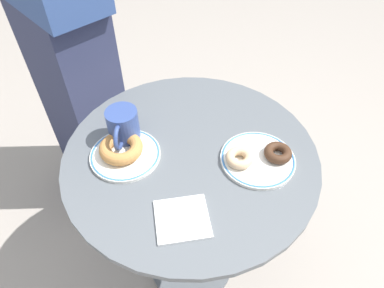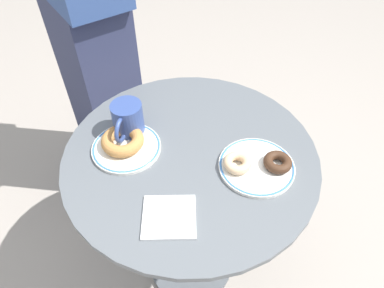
% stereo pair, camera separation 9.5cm
% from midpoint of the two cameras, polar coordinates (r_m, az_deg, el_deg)
% --- Properties ---
extents(ground_plane, '(7.00, 7.00, 0.02)m').
position_cam_midpoint_polar(ground_plane, '(1.59, -1.96, -19.33)').
color(ground_plane, '#9E9389').
extents(cafe_table, '(0.72, 0.72, 0.71)m').
position_cam_midpoint_polar(cafe_table, '(1.13, -2.63, -8.52)').
color(cafe_table, '#565B60').
rests_on(cafe_table, ground).
extents(plate_left, '(0.20, 0.20, 0.01)m').
position_cam_midpoint_polar(plate_left, '(0.98, -13.76, -1.99)').
color(plate_left, white).
rests_on(plate_left, cafe_table).
extents(plate_right, '(0.21, 0.21, 0.01)m').
position_cam_midpoint_polar(plate_right, '(0.96, 8.10, -2.65)').
color(plate_right, white).
rests_on(plate_right, cafe_table).
extents(donut_old_fashioned, '(0.17, 0.17, 0.03)m').
position_cam_midpoint_polar(donut_old_fashioned, '(0.97, -14.47, -0.77)').
color(donut_old_fashioned, '#BC7F42').
rests_on(donut_old_fashioned, plate_left).
extents(donut_chocolate, '(0.08, 0.08, 0.03)m').
position_cam_midpoint_polar(donut_chocolate, '(0.96, 11.36, -1.59)').
color(donut_chocolate, '#422819').
rests_on(donut_chocolate, plate_right).
extents(donut_glazed, '(0.09, 0.09, 0.03)m').
position_cam_midpoint_polar(donut_glazed, '(0.93, 5.04, -2.45)').
color(donut_glazed, '#E0B789').
rests_on(donut_glazed, plate_right).
extents(paper_napkin, '(0.14, 0.13, 0.01)m').
position_cam_midpoint_polar(paper_napkin, '(0.84, -4.95, -12.48)').
color(paper_napkin, white).
rests_on(paper_napkin, cafe_table).
extents(coffee_mug, '(0.09, 0.14, 0.10)m').
position_cam_midpoint_polar(coffee_mug, '(1.00, -14.09, 2.71)').
color(coffee_mug, '#334784').
rests_on(coffee_mug, cafe_table).
extents(person_figure, '(0.45, 0.48, 1.72)m').
position_cam_midpoint_polar(person_figure, '(1.39, -23.24, 17.83)').
color(person_figure, '#2D3351').
rests_on(person_figure, ground).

